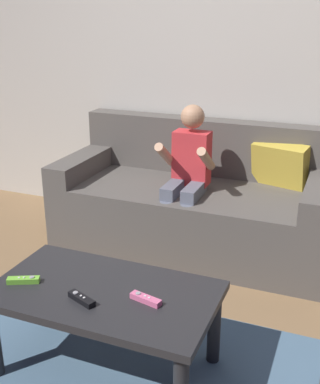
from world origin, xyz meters
name	(u,v)px	position (x,y,z in m)	size (l,w,h in m)	color
wall_back	(231,55)	(0.00, 1.85, 1.25)	(4.58, 0.05, 2.50)	beige
couch	(195,204)	(-0.10, 1.46, 0.30)	(1.81, 0.80, 0.82)	#56514C
person_seated_on_couch	(187,173)	(-0.10, 1.28, 0.57)	(0.32, 0.40, 0.99)	slate
coffee_table	(104,302)	(-0.07, 0.10, 0.34)	(0.97, 0.55, 0.41)	#232326
area_rug	(107,366)	(-0.07, 0.10, 0.00)	(1.82, 1.13, 0.01)	slate
game_remote_black_near_edge	(82,299)	(-0.11, -0.01, 0.42)	(0.14, 0.08, 0.03)	black
game_remote_lime_center	(23,280)	(-0.43, 0.02, 0.42)	(0.14, 0.09, 0.03)	#72C638
game_remote_pink_far_corner	(146,299)	(0.13, 0.08, 0.42)	(0.14, 0.07, 0.03)	pink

